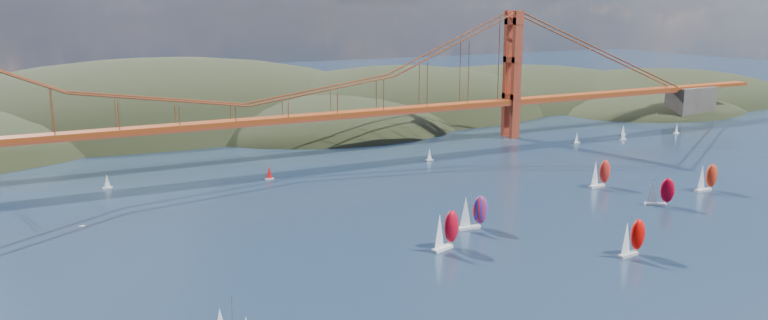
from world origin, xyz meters
The scene contains 16 objects.
headlands centered at (44.95, 278.29, -12.46)m, with size 725.00×225.00×96.00m.
bridge centered at (-1.75, 180.00, 32.23)m, with size 552.00×12.00×55.00m.
racer_0 centered at (12.75, 64.26, 4.97)m, with size 9.41×6.06×10.52m.
racer_1 centered at (49.48, 39.63, 4.61)m, with size 8.65×4.14×9.75m.
racer_2 centered at (90.05, 68.28, 4.48)m, with size 8.21×6.93×9.48m.
racer_3 centered at (90.25, 93.19, 4.69)m, with size 8.74×3.74×9.93m.
racer_4 centered at (116.67, 73.58, 4.58)m, with size 8.42×3.43×9.69m.
racer_rwb centered at (28.14, 75.04, 4.70)m, with size 8.74×3.71×9.95m.
distant_boat_3 centered at (-51.72, 165.38, 2.41)m, with size 3.00×2.00×4.70m.
distant_boat_4 centered at (135.63, 154.43, 2.41)m, with size 3.00×2.00×4.70m.
distant_boat_5 centered at (158.72, 150.64, 2.41)m, with size 3.00×2.00×4.70m.
distant_boat_6 centered at (167.79, 159.84, 2.41)m, with size 3.00×2.00×4.70m.
distant_boat_7 centered at (191.41, 150.72, 2.41)m, with size 3.00×2.00×4.70m.
distant_boat_8 centered at (62.27, 153.48, 2.41)m, with size 3.00×2.00×4.70m.
distant_boat_9 centered at (-1.32, 152.98, 2.41)m, with size 3.00×2.00×4.70m.
gull centered at (-71.63, 34.10, 26.34)m, with size 0.90×0.25×0.17m.
Camera 1 is at (-81.65, -82.97, 59.93)m, focal length 35.00 mm.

